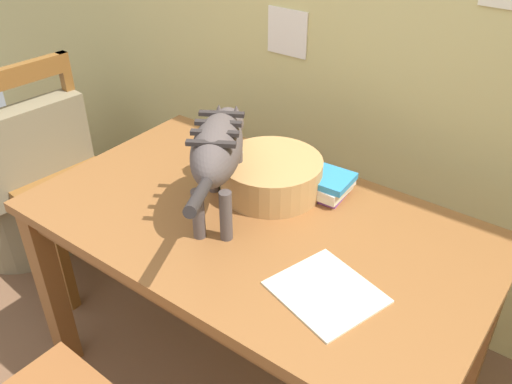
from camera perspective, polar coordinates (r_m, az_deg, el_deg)
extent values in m
cube|color=#D4C57E|center=(1.96, 14.97, 18.94)|extent=(5.39, 0.10, 2.50)
cube|color=white|center=(2.14, 3.33, 16.51)|extent=(0.18, 0.01, 0.18)
cube|color=brown|center=(1.63, 0.00, -3.45)|extent=(1.39, 0.80, 0.03)
cube|color=brown|center=(1.66, 0.00, -4.90)|extent=(1.31, 0.72, 0.07)
cube|color=brown|center=(2.08, -20.77, -9.76)|extent=(0.07, 0.07, 0.71)
cube|color=brown|center=(2.41, -7.34, -1.00)|extent=(0.07, 0.07, 0.71)
cube|color=brown|center=(1.95, 22.59, -13.77)|extent=(0.07, 0.07, 0.71)
ellipsoid|color=#504643|center=(1.54, -4.14, 4.64)|extent=(0.30, 0.37, 0.16)
cube|color=#2C2625|center=(1.43, -4.80, 5.13)|extent=(0.13, 0.09, 0.01)
cube|color=#2C2625|center=(1.49, -4.40, 6.25)|extent=(0.13, 0.09, 0.01)
cube|color=#2C2625|center=(1.54, -4.02, 7.29)|extent=(0.13, 0.09, 0.01)
cube|color=#2C2625|center=(1.59, -3.66, 8.25)|extent=(0.13, 0.09, 0.01)
cylinder|color=#504643|center=(1.72, -4.57, 2.41)|extent=(0.04, 0.04, 0.16)
cylinder|color=#504643|center=(1.71, -1.99, 2.28)|extent=(0.04, 0.04, 0.16)
cylinder|color=#504643|center=(1.52, -6.11, -2.35)|extent=(0.04, 0.04, 0.16)
cylinder|color=#504643|center=(1.51, -3.21, -2.53)|extent=(0.04, 0.04, 0.16)
sphere|color=#504643|center=(1.73, -2.98, 7.30)|extent=(0.10, 0.10, 0.10)
cone|color=#504643|center=(1.72, -3.95, 8.62)|extent=(0.04, 0.04, 0.04)
cone|color=#504643|center=(1.71, -2.09, 8.55)|extent=(0.04, 0.04, 0.04)
cylinder|color=#2C2625|center=(1.30, -6.08, -0.45)|extent=(0.14, 0.20, 0.08)
cylinder|color=green|center=(1.82, -2.81, 2.16)|extent=(0.17, 0.17, 0.04)
cylinder|color=white|center=(1.79, -2.87, 3.86)|extent=(0.08, 0.08, 0.09)
torus|color=white|center=(1.76, -1.59, 3.50)|extent=(0.06, 0.01, 0.06)
cube|color=silver|center=(1.39, 7.43, -10.45)|extent=(0.30, 0.29, 0.01)
cube|color=purple|center=(1.76, 6.63, 0.30)|extent=(0.20, 0.15, 0.01)
cube|color=silver|center=(1.74, 6.58, 0.66)|extent=(0.19, 0.14, 0.02)
cube|color=silver|center=(1.73, 6.80, 1.17)|extent=(0.19, 0.14, 0.02)
cube|color=#2E89C7|center=(1.72, 7.03, 1.64)|extent=(0.19, 0.14, 0.02)
cylinder|color=tan|center=(1.73, 1.61, 1.77)|extent=(0.33, 0.33, 0.11)
cylinder|color=brown|center=(1.72, 1.61, 1.93)|extent=(0.27, 0.27, 0.10)
cube|color=brown|center=(2.46, -19.20, 0.59)|extent=(0.46, 0.46, 0.04)
cube|color=brown|center=(2.42, -23.61, 11.41)|extent=(0.08, 0.42, 0.08)
cube|color=brown|center=(2.57, -18.92, 8.72)|extent=(0.04, 0.04, 0.48)
cube|color=brown|center=(2.53, -12.44, -3.67)|extent=(0.04, 0.04, 0.43)
cube|color=brown|center=(2.39, -19.60, -7.61)|extent=(0.04, 0.04, 0.43)
cube|color=brown|center=(2.80, -17.13, -0.50)|extent=(0.04, 0.04, 0.43)
cube|color=brown|center=(2.67, -23.78, -3.83)|extent=(0.04, 0.04, 0.43)
cylinder|color=#7E7255|center=(2.90, -23.50, -1.25)|extent=(0.60, 0.60, 0.38)
cube|color=#7E7255|center=(2.51, -23.01, 3.95)|extent=(0.18, 0.55, 0.40)
cube|color=#7E7255|center=(2.84, -20.40, 5.65)|extent=(0.43, 0.15, 0.20)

